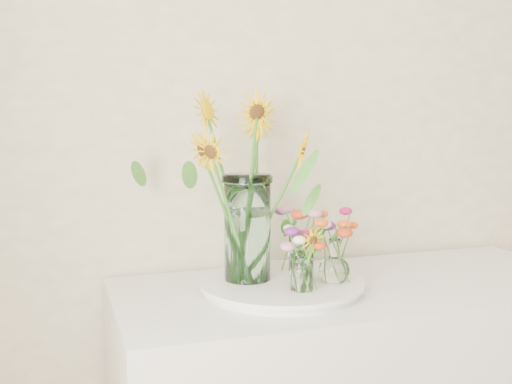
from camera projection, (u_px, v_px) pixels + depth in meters
tray at (282, 287)px, 1.79m from camera, size 0.44×0.44×0.02m
mason_jar at (247, 228)px, 1.78m from camera, size 0.16×0.16×0.30m
sunflower_bouquet at (247, 185)px, 1.77m from camera, size 0.72×0.72×0.54m
small_vase_a at (302, 273)px, 1.69m from camera, size 0.08×0.08×0.10m
wildflower_posy_a at (302, 256)px, 1.69m from camera, size 0.17×0.17×0.19m
small_vase_b at (334, 261)px, 1.78m from camera, size 0.09×0.09×0.13m
wildflower_posy_b at (335, 245)px, 1.77m from camera, size 0.19×0.19×0.22m
small_vase_c at (299, 254)px, 1.89m from camera, size 0.08×0.08×0.11m
wildflower_posy_c at (299, 239)px, 1.89m from camera, size 0.21×0.21×0.20m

